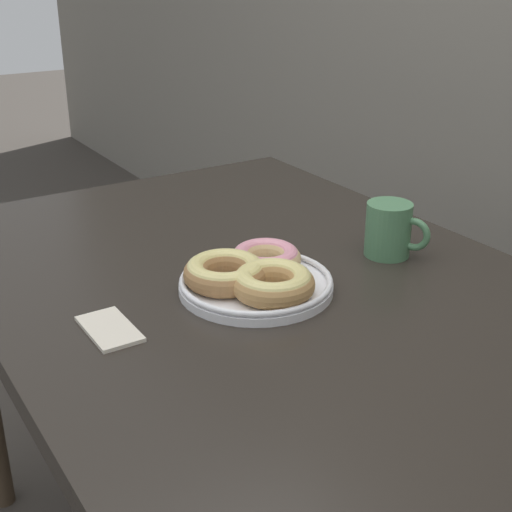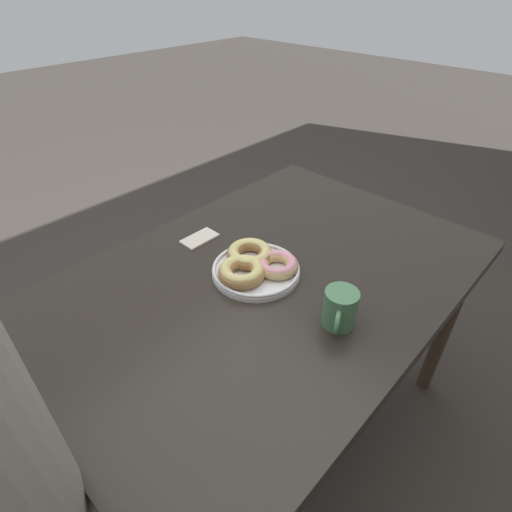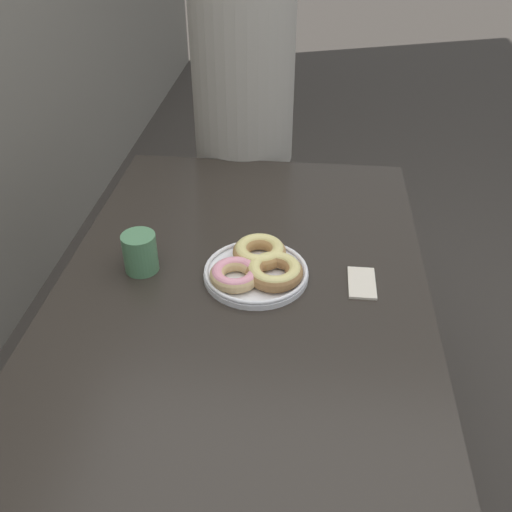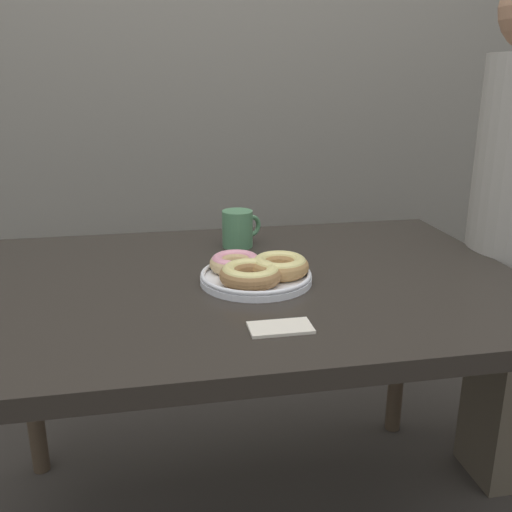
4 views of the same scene
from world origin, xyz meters
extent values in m
cube|color=#28231E|center=(0.00, 0.12, 0.70)|extent=(1.26, 0.86, 0.04)
cylinder|color=#473828|center=(-0.57, 0.49, 0.34)|extent=(0.05, 0.05, 0.68)
cylinder|color=white|center=(0.02, 0.09, 0.73)|extent=(0.25, 0.25, 0.01)
torus|color=white|center=(0.02, 0.09, 0.74)|extent=(0.24, 0.24, 0.01)
torus|color=#B2844C|center=(0.07, 0.09, 0.75)|extent=(0.15, 0.15, 0.04)
torus|color=#E0D17F|center=(0.07, 0.09, 0.76)|extent=(0.14, 0.14, 0.03)
torus|color=#D6B27A|center=(-0.02, 0.14, 0.75)|extent=(0.16, 0.16, 0.03)
torus|color=pink|center=(-0.02, 0.14, 0.76)|extent=(0.15, 0.15, 0.03)
torus|color=#9E7042|center=(0.00, 0.05, 0.75)|extent=(0.17, 0.17, 0.04)
torus|color=#E0D17F|center=(0.00, 0.05, 0.76)|extent=(0.16, 0.16, 0.03)
cylinder|color=#4C7F56|center=(0.02, 0.37, 0.77)|extent=(0.08, 0.08, 0.10)
cylinder|color=#382114|center=(0.02, 0.37, 0.81)|extent=(0.07, 0.07, 0.00)
torus|color=#4C7F56|center=(0.06, 0.39, 0.77)|extent=(0.06, 0.04, 0.06)
cube|color=beige|center=(0.02, -0.15, 0.72)|extent=(0.11, 0.06, 0.01)
camera|label=1|loc=(0.88, -0.46, 1.22)|focal=50.00mm
camera|label=2|loc=(0.65, 0.69, 1.42)|focal=28.00mm
camera|label=3|loc=(-1.04, -0.02, 1.54)|focal=40.00mm
camera|label=4|loc=(-0.20, -1.06, 1.16)|focal=40.00mm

